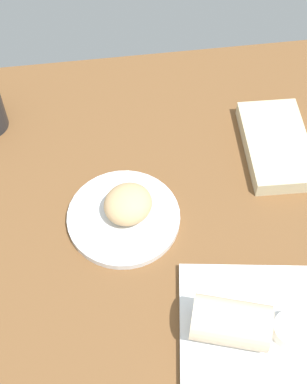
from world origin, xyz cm
name	(u,v)px	position (x,y,z in cm)	size (l,w,h in cm)	color
dining_table	(169,272)	(0.00, 0.00, 2.00)	(110.00, 90.00, 4.00)	brown
round_plate	(124,218)	(10.74, 6.77, 4.70)	(20.69, 20.69, 1.40)	white
scone_pastry	(128,204)	(11.26, 5.78, 8.18)	(8.99, 8.42, 5.57)	tan
square_plate	(255,334)	(-14.14, -11.74, 4.80)	(23.97, 23.97, 1.60)	white
sauce_cup	(291,330)	(-15.04, -17.06, 7.00)	(5.85, 5.85, 2.62)	silver
breakfast_wrap	(231,323)	(-13.42, -7.49, 9.19)	(7.18, 7.18, 12.03)	beige
book_stack	(276,145)	(23.08, -25.07, 5.63)	(22.09, 13.17, 3.27)	beige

